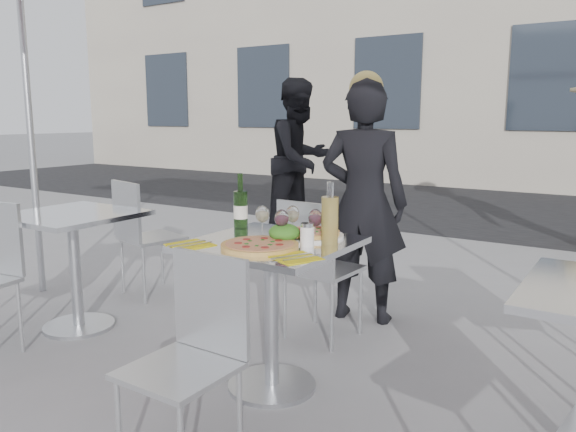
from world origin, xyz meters
The scene contains 21 objects.
ground centered at (0.00, 0.00, 0.00)m, with size 80.00×80.00×0.00m, color gray.
street_asphalt centered at (0.00, 6.50, 0.00)m, with size 24.00×5.00×0.00m, color black.
main_table centered at (0.00, 0.00, 0.54)m, with size 0.72×0.72×0.75m.
side_table_left centered at (-1.50, 0.00, 0.54)m, with size 0.72×0.72×0.75m.
chair_far centered at (-0.12, 0.63, 0.51)m, with size 0.41×0.43×0.86m.
chair_near centered at (0.09, -0.65, 0.48)m, with size 0.38×0.39×0.82m.
side_chair_lfar centered at (-1.64, 0.68, 0.52)m, with size 0.49×0.50×0.88m.
woman_diner centered at (-0.05, 1.14, 0.79)m, with size 0.57×0.38×1.57m, color black.
pedestrian_a centered at (-1.77, 3.16, 0.88)m, with size 0.85×0.66×1.75m, color black.
pizza_near centered at (0.03, -0.14, 0.76)m, with size 0.36×0.36×0.02m.
pizza_far centered at (0.12, 0.20, 0.77)m, with size 0.31×0.31×0.03m.
salad_plate centered at (0.06, 0.03, 0.79)m, with size 0.22×0.22×0.09m.
wine_bottle centered at (-0.31, 0.17, 0.86)m, with size 0.07×0.08×0.29m.
carafe centered at (0.25, 0.11, 0.87)m, with size 0.08×0.08×0.29m.
sugar_shaker centered at (0.20, 0.01, 0.80)m, with size 0.06×0.06×0.11m.
wineglass_white_a centered at (-0.09, 0.05, 0.86)m, with size 0.07×0.07×0.16m.
wineglass_white_b centered at (0.03, 0.14, 0.86)m, with size 0.07×0.07×0.16m.
wineglass_red_a centered at (0.05, 0.01, 0.86)m, with size 0.07×0.07×0.16m.
wineglass_red_b centered at (0.18, 0.11, 0.86)m, with size 0.07×0.07×0.16m.
napkin_left centered at (-0.27, -0.27, 0.75)m, with size 0.22×0.22×0.01m.
napkin_right centered at (0.27, -0.21, 0.75)m, with size 0.24×0.24×0.01m.
Camera 1 is at (1.48, -2.16, 1.34)m, focal length 35.00 mm.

